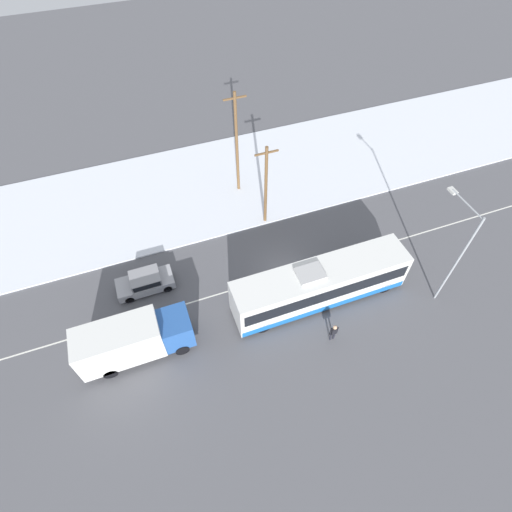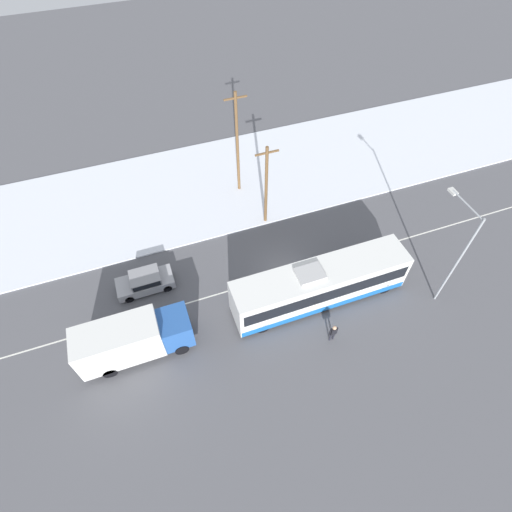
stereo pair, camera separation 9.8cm
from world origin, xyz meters
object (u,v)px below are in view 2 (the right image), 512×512
at_px(pedestrian_at_stop, 333,332).
at_px(utility_pole_snowlot, 237,144).
at_px(box_truck, 132,339).
at_px(sedan_car, 145,281).
at_px(streetlamp, 457,246).
at_px(utility_pole_roadside, 266,186).
at_px(city_bus, 320,284).

xyz_separation_m(pedestrian_at_stop, utility_pole_snowlot, (-1.04, 16.18, 3.79)).
bearing_deg(box_truck, sedan_car, 73.08).
height_order(box_truck, sedan_car, box_truck).
bearing_deg(streetlamp, utility_pole_roadside, 128.95).
xyz_separation_m(box_truck, utility_pole_roadside, (11.94, 8.22, 2.11)).
bearing_deg(box_truck, pedestrian_at_stop, -15.82).
distance_m(box_truck, streetlamp, 21.03).
relative_size(city_bus, pedestrian_at_stop, 7.37).
height_order(sedan_car, utility_pole_snowlot, utility_pole_snowlot).
distance_m(sedan_car, utility_pole_snowlot, 13.09).
xyz_separation_m(pedestrian_at_stop, streetlamp, (8.42, 0.96, 4.07)).
xyz_separation_m(city_bus, box_truck, (-12.71, 0.18, 0.06)).
relative_size(pedestrian_at_stop, streetlamp, 0.21).
bearing_deg(pedestrian_at_stop, streetlamp, 6.51).
xyz_separation_m(box_truck, sedan_car, (1.48, 4.87, -0.96)).
relative_size(sedan_car, pedestrian_at_stop, 2.40).
relative_size(city_bus, utility_pole_snowlot, 1.33).
bearing_deg(box_truck, utility_pole_roadside, 34.55).
bearing_deg(box_truck, streetlamp, -6.90).
bearing_deg(sedan_car, box_truck, 73.08).
height_order(pedestrian_at_stop, streetlamp, streetlamp).
bearing_deg(city_bus, pedestrian_at_stop, -98.96).
xyz_separation_m(utility_pole_roadside, utility_pole_snowlot, (-0.79, 4.51, 0.95)).
xyz_separation_m(pedestrian_at_stop, utility_pole_roadside, (-0.25, 11.68, 2.84)).
bearing_deg(utility_pole_roadside, box_truck, -145.45).
bearing_deg(sedan_car, utility_pole_snowlot, -140.89).
bearing_deg(sedan_car, city_bus, 155.77).
distance_m(city_bus, utility_pole_roadside, 8.72).
distance_m(pedestrian_at_stop, utility_pole_snowlot, 16.65).
xyz_separation_m(streetlamp, utility_pole_snowlot, (-9.46, 15.22, -0.28)).
distance_m(city_bus, pedestrian_at_stop, 3.38).
distance_m(streetlamp, utility_pole_roadside, 13.84).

